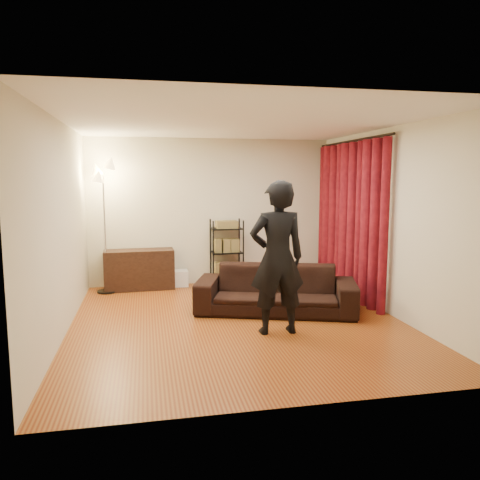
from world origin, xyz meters
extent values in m
plane|color=brown|center=(0.00, 0.00, 0.00)|extent=(5.00, 5.00, 0.00)
plane|color=white|center=(0.00, 0.00, 2.70)|extent=(5.00, 5.00, 0.00)
plane|color=beige|center=(0.00, 2.50, 1.35)|extent=(5.00, 0.00, 5.00)
plane|color=beige|center=(0.00, -2.50, 1.35)|extent=(5.00, 0.00, 5.00)
plane|color=beige|center=(-2.25, 0.00, 1.35)|extent=(0.00, 5.00, 5.00)
plane|color=beige|center=(2.25, 0.00, 1.35)|extent=(0.00, 5.00, 5.00)
cylinder|color=black|center=(2.15, 1.12, 2.58)|extent=(0.04, 2.65, 0.04)
imported|color=black|center=(0.65, 0.35, 0.34)|extent=(2.49, 1.58, 0.68)
imported|color=black|center=(0.41, -0.56, 0.98)|extent=(0.72, 0.47, 1.95)
cube|color=black|center=(-1.35, 2.23, 0.35)|extent=(1.23, 0.50, 0.71)
camera|label=1|loc=(-1.21, -6.17, 1.98)|focal=35.00mm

